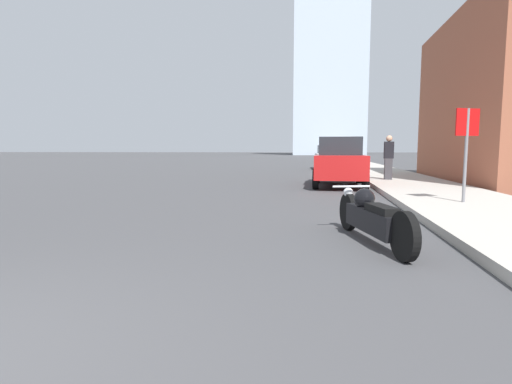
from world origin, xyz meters
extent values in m
cube|color=#B2ADA3|center=(5.95, 40.00, 0.07)|extent=(3.09, 240.00, 0.15)
cube|color=silver|center=(5.08, 105.28, 27.64)|extent=(17.59, 17.59, 55.28)
cylinder|color=black|center=(3.04, 5.14, 0.30)|extent=(0.26, 0.61, 0.61)
cylinder|color=black|center=(3.56, 3.30, 0.30)|extent=(0.26, 0.61, 0.61)
cube|color=black|center=(3.30, 4.22, 0.33)|extent=(0.63, 1.47, 0.32)
sphere|color=black|center=(3.22, 4.50, 0.60)|extent=(0.31, 0.31, 0.31)
cube|color=black|center=(3.39, 3.92, 0.53)|extent=(0.39, 0.70, 0.10)
sphere|color=silver|center=(3.03, 5.17, 0.62)|extent=(0.16, 0.16, 0.16)
cylinder|color=silver|center=(3.07, 5.04, 0.73)|extent=(0.61, 0.20, 0.04)
cube|color=red|center=(3.29, 13.35, 0.74)|extent=(1.80, 4.44, 0.79)
cube|color=#23282D|center=(3.29, 13.35, 1.45)|extent=(1.50, 2.15, 0.63)
cylinder|color=black|center=(2.50, 14.74, 0.35)|extent=(0.21, 0.70, 0.70)
cylinder|color=black|center=(4.14, 14.71, 0.35)|extent=(0.21, 0.70, 0.70)
cylinder|color=black|center=(2.45, 12.00, 0.35)|extent=(0.21, 0.70, 0.70)
cylinder|color=black|center=(4.08, 11.97, 0.35)|extent=(0.21, 0.70, 0.70)
cube|color=silver|center=(3.23, 26.45, 0.70)|extent=(1.95, 4.04, 0.76)
cube|color=#23282D|center=(3.23, 26.45, 1.36)|extent=(1.59, 1.97, 0.56)
cylinder|color=black|center=(2.34, 27.65, 0.31)|extent=(0.23, 0.63, 0.63)
cylinder|color=black|center=(4.02, 27.72, 0.31)|extent=(0.23, 0.63, 0.63)
cylinder|color=black|center=(2.44, 25.19, 0.31)|extent=(0.23, 0.63, 0.63)
cylinder|color=black|center=(4.13, 25.26, 0.31)|extent=(0.23, 0.63, 0.63)
cylinder|color=slate|center=(5.79, 8.00, 1.19)|extent=(0.07, 0.07, 2.09)
cube|color=red|center=(5.79, 8.00, 1.94)|extent=(0.57, 0.26, 0.60)
cube|color=#38383D|center=(5.27, 14.84, 0.57)|extent=(0.29, 0.20, 0.83)
cube|color=black|center=(5.27, 14.84, 1.32)|extent=(0.36, 0.20, 0.66)
sphere|color=tan|center=(5.27, 14.84, 1.77)|extent=(0.24, 0.24, 0.24)
camera|label=1|loc=(2.54, -1.57, 1.33)|focal=28.00mm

